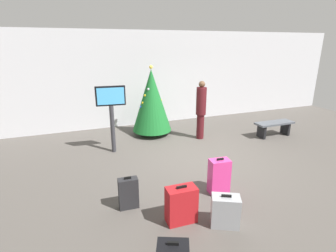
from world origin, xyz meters
TOP-DOWN VIEW (x-y plane):
  - ground_plane at (0.00, 0.00)m, footprint 16.00×16.00m
  - back_wall at (0.00, 3.64)m, footprint 16.00×0.20m
  - holiday_tree at (-0.70, 2.27)m, footprint 1.29×1.29m
  - flight_info_kiosk at (-2.15, 1.24)m, footprint 0.79×0.16m
  - waiting_bench at (2.98, 0.67)m, footprint 1.31×0.44m
  - traveller_0 at (0.63, 1.35)m, footprint 0.39×0.39m
  - suitcase_0 at (-2.34, -1.51)m, footprint 0.37×0.19m
  - suitcase_1 at (-0.51, -1.65)m, footprint 0.43×0.29m
  - suitcase_2 at (-1.59, -2.21)m, footprint 0.52×0.29m
  - suitcase_4 at (-0.95, -2.56)m, footprint 0.54×0.46m

SIDE VIEW (x-z plane):
  - ground_plane at x=0.00m, z-range 0.00..0.00m
  - suitcase_4 at x=-0.95m, z-range -0.02..0.56m
  - suitcase_0 at x=-2.34m, z-range -0.02..0.62m
  - suitcase_2 at x=-1.59m, z-range -0.02..0.66m
  - waiting_bench at x=2.98m, z-range 0.11..0.59m
  - suitcase_1 at x=-0.51m, z-range -0.02..0.74m
  - traveller_0 at x=0.63m, z-range 0.06..1.90m
  - holiday_tree at x=-0.70m, z-range 0.02..2.30m
  - flight_info_kiosk at x=-2.15m, z-range 0.35..2.21m
  - back_wall at x=0.00m, z-range 0.00..3.38m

